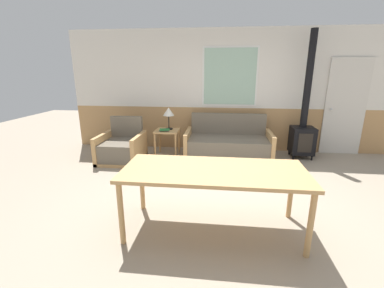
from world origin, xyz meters
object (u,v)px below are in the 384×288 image
object	(u,v)px
table_lamp	(169,113)
armchair	(122,148)
wood_stove	(303,126)
side_table	(167,135)
dining_table	(214,175)
couch	(228,145)

from	to	relation	value
table_lamp	armchair	bearing A→B (deg)	-149.97
armchair	table_lamp	xyz separation A→B (m)	(0.90, 0.52, 0.68)
armchair	wood_stove	bearing A→B (deg)	2.78
wood_stove	side_table	bearing A→B (deg)	-176.13
table_lamp	wood_stove	xyz separation A→B (m)	(2.86, 0.11, -0.25)
armchair	wood_stove	size ratio (longest dim) A/B	0.34
armchair	wood_stove	distance (m)	3.83
wood_stove	dining_table	bearing A→B (deg)	-122.27
table_lamp	dining_table	bearing A→B (deg)	-68.76
couch	table_lamp	world-z (taller)	table_lamp
couch	wood_stove	world-z (taller)	wood_stove
dining_table	wood_stove	xyz separation A→B (m)	(1.79, 2.84, -0.00)
table_lamp	wood_stove	world-z (taller)	wood_stove
couch	dining_table	size ratio (longest dim) A/B	0.89
wood_stove	couch	bearing A→B (deg)	-173.84
couch	dining_table	world-z (taller)	couch
dining_table	wood_stove	bearing A→B (deg)	57.73
side_table	dining_table	world-z (taller)	dining_table
table_lamp	wood_stove	distance (m)	2.87
couch	armchair	distance (m)	2.24
side_table	dining_table	size ratio (longest dim) A/B	0.28
couch	table_lamp	distance (m)	1.46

